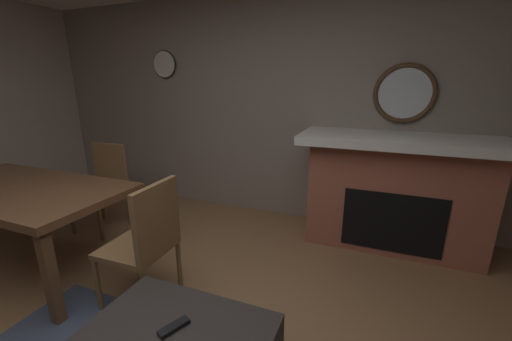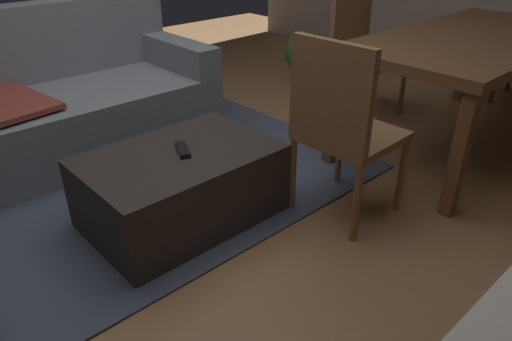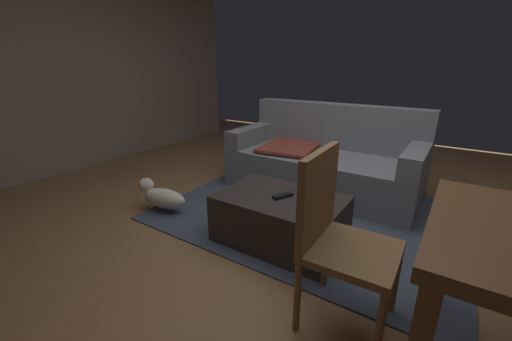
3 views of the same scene
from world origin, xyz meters
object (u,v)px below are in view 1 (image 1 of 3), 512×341
(tv_remote, at_px, (174,327))
(wall_clock, at_px, (165,64))
(round_wall_mirror, at_px, (404,94))
(dining_chair_west, at_px, (147,238))
(dining_chair_south, at_px, (104,181))
(dining_table, at_px, (19,195))
(fireplace, at_px, (394,191))

(tv_remote, xyz_separation_m, wall_clock, (1.73, -2.36, 1.40))
(round_wall_mirror, bearing_deg, wall_clock, 0.00)
(dining_chair_west, xyz_separation_m, dining_chair_south, (1.31, -0.85, 0.00))
(wall_clock, bearing_deg, dining_table, 85.29)
(fireplace, xyz_separation_m, dining_chair_west, (1.64, 1.57, -0.03))
(dining_chair_south, distance_m, wall_clock, 1.63)
(fireplace, height_order, round_wall_mirror, round_wall_mirror)
(round_wall_mirror, distance_m, dining_chair_south, 3.25)
(dining_table, xyz_separation_m, dining_chair_west, (-1.31, -0.00, -0.14))
(fireplace, bearing_deg, round_wall_mirror, -90.00)
(dining_table, height_order, wall_clock, wall_clock)
(round_wall_mirror, bearing_deg, dining_chair_west, 48.67)
(tv_remote, height_order, dining_chair_west, dining_chair_west)
(round_wall_mirror, bearing_deg, fireplace, 90.00)
(fireplace, bearing_deg, tv_remote, 62.94)
(dining_table, bearing_deg, dining_chair_west, -179.90)
(dining_chair_west, relative_size, dining_chair_south, 1.00)
(fireplace, xyz_separation_m, tv_remote, (1.06, 2.07, -0.16))
(round_wall_mirror, height_order, dining_table, round_wall_mirror)
(fireplace, distance_m, tv_remote, 2.33)
(tv_remote, distance_m, dining_table, 1.97)
(dining_table, xyz_separation_m, wall_clock, (-0.15, -1.86, 1.12))
(round_wall_mirror, relative_size, dining_table, 0.31)
(round_wall_mirror, height_order, dining_chair_south, round_wall_mirror)
(dining_chair_west, height_order, dining_chair_south, same)
(fireplace, relative_size, dining_table, 0.98)
(dining_table, distance_m, wall_clock, 2.18)
(dining_table, distance_m, dining_chair_west, 1.32)
(dining_chair_south, xyz_separation_m, wall_clock, (-0.15, -1.01, 1.27))
(dining_table, relative_size, wall_clock, 5.40)
(round_wall_mirror, bearing_deg, dining_table, 32.33)
(dining_table, height_order, dining_chair_west, dining_chair_west)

